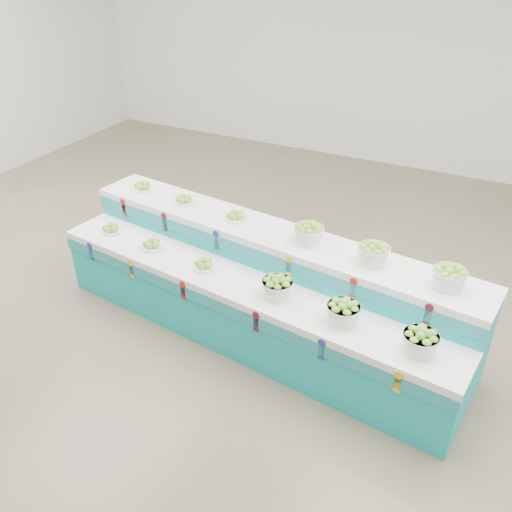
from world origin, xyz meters
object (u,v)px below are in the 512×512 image
plate_upper_mid (184,199)px  basket_upper_right (449,277)px  display_stand (256,287)px  basket_lower_left (277,287)px

plate_upper_mid → basket_upper_right: 2.81m
plate_upper_mid → basket_upper_right: size_ratio=0.80×
basket_upper_right → plate_upper_mid: bearing=172.5°
basket_upper_right → display_stand: bearing=-178.6°
display_stand → basket_upper_right: (1.72, 0.04, 0.61)m
display_stand → basket_lower_left: size_ratio=15.23×
basket_lower_left → plate_upper_mid: (-1.43, 0.72, 0.24)m
basket_lower_left → plate_upper_mid: bearing=153.3°
basket_lower_left → basket_upper_right: 1.43m
basket_lower_left → display_stand: bearing=139.6°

